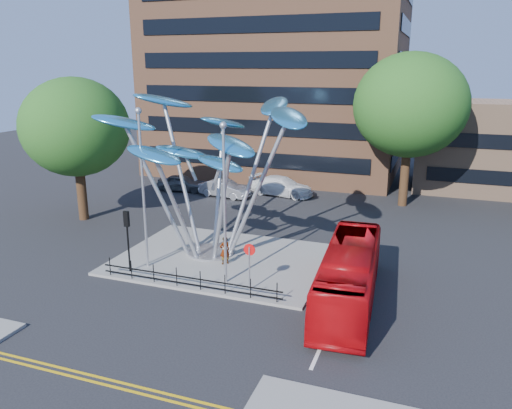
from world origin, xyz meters
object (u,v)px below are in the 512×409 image
at_px(tree_left, 75,127).
at_px(traffic_light_island, 127,228).
at_px(parked_car_right, 282,186).
at_px(red_bus, 349,275).
at_px(pedestrian, 225,250).
at_px(street_lamp_left, 142,175).
at_px(street_lamp_right, 224,190).
at_px(leaf_sculpture, 208,141).
at_px(parked_car_mid, 225,189).
at_px(parked_car_left, 182,183).
at_px(no_entry_sign_island, 249,259).
at_px(tree_right, 410,105).

relative_size(tree_left, traffic_light_island, 3.01).
bearing_deg(parked_car_right, traffic_light_island, -178.72).
distance_m(red_bus, pedestrian, 7.65).
distance_m(street_lamp_left, street_lamp_right, 5.03).
bearing_deg(leaf_sculpture, traffic_light_island, -125.04).
distance_m(pedestrian, parked_car_mid, 15.58).
bearing_deg(street_lamp_left, parked_car_left, 111.96).
height_order(traffic_light_island, parked_car_left, traffic_light_island).
bearing_deg(no_entry_sign_island, street_lamp_left, 171.39).
distance_m(pedestrian, parked_car_right, 16.64).
distance_m(leaf_sculpture, street_lamp_left, 4.28).
relative_size(street_lamp_left, street_lamp_right, 1.06).
bearing_deg(street_lamp_right, no_entry_sign_island, -17.87).
bearing_deg(red_bus, street_lamp_left, 174.50).
bearing_deg(tree_left, parked_car_mid, 52.59).
bearing_deg(no_entry_sign_island, pedestrian, 132.86).
height_order(street_lamp_right, traffic_light_island, street_lamp_right).
bearing_deg(street_lamp_left, leaf_sculpture, 52.60).
relative_size(traffic_light_island, parked_car_mid, 0.75).
bearing_deg(street_lamp_right, parked_car_left, 124.33).
xyz_separation_m(street_lamp_right, parked_car_right, (-2.72, 18.78, -4.28)).
xyz_separation_m(tree_right, leaf_sculpture, (-10.07, -15.32, -1.16)).
relative_size(tree_left, parked_car_right, 1.83).
height_order(tree_right, traffic_light_island, tree_right).
xyz_separation_m(traffic_light_island, pedestrian, (4.48, 2.73, -1.65)).
bearing_deg(parked_car_left, parked_car_mid, -105.07).
relative_size(tree_left, street_lamp_left, 1.17).
relative_size(red_bus, parked_car_right, 1.80).
bearing_deg(street_lamp_left, tree_left, 145.62).
bearing_deg(parked_car_right, leaf_sculpture, -169.95).
bearing_deg(leaf_sculpture, parked_car_left, 124.17).
relative_size(street_lamp_right, parked_car_left, 1.90).
height_order(street_lamp_left, traffic_light_island, street_lamp_left).
bearing_deg(pedestrian, parked_car_mid, -111.03).
height_order(tree_left, traffic_light_island, tree_left).
distance_m(tree_right, parked_car_left, 20.64).
bearing_deg(parked_car_right, pedestrian, -164.65).
distance_m(traffic_light_island, no_entry_sign_island, 7.05).
relative_size(street_lamp_left, pedestrian, 5.39).
bearing_deg(street_lamp_left, traffic_light_island, -116.57).
xyz_separation_m(street_lamp_left, parked_car_right, (2.28, 18.28, -4.54)).
bearing_deg(parked_car_mid, street_lamp_right, -147.95).
distance_m(tree_left, leaf_sculpture, 12.38).
bearing_deg(parked_car_left, street_lamp_left, -165.02).
relative_size(tree_left, parked_car_mid, 2.27).
bearing_deg(street_lamp_left, tree_right, 55.95).
relative_size(no_entry_sign_island, parked_car_left, 0.56).
bearing_deg(parked_car_mid, tree_right, -71.99).
bearing_deg(tree_right, tree_left, -151.39).
relative_size(tree_left, parked_car_left, 2.37).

